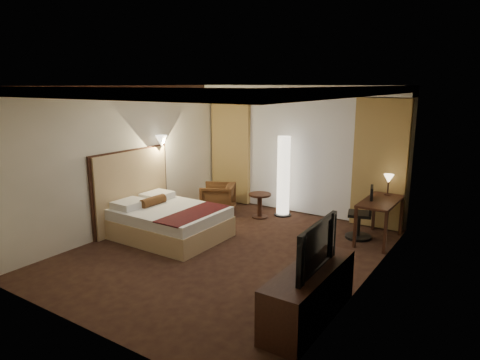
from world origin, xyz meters
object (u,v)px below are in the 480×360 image
Objects in this scene: armchair at (218,197)px; side_table at (260,206)px; dresser at (309,294)px; television at (309,243)px; office_chair at (360,212)px; desk at (379,221)px; bed at (170,223)px; floor_lamp at (283,176)px.

armchair is 0.96m from side_table.
television reaches higher than dresser.
dresser is (0.39, -3.01, -0.17)m from office_chair.
office_chair is 3.07m from television.
armchair is 3.06m from office_chair.
television is (3.41, -2.89, 0.60)m from armchair.
television is at bearing -51.20° from side_table.
office_chair reaches higher than dresser.
desk is (2.45, -0.02, 0.12)m from side_table.
office_chair is 0.91× the size of television.
bed is 2.60m from floor_lamp.
office_chair is at bearing -14.60° from floor_lamp.
dresser is at bearing -99.34° from office_chair.
side_table is 2.13m from office_chair.
floor_lamp reaches higher than desk.
dresser is (0.05, -3.06, -0.05)m from desk.
armchair is 0.65× the size of television.
television reaches higher than desk.
television is at bearing 24.21° from armchair.
bed is 3.41m from office_chair.
dresser is at bearing -57.95° from floor_lamp.
floor_lamp is at bearing 29.79° from television.
armchair is at bearing -168.55° from side_table.
television is at bearing -99.90° from office_chair.
bed is 1.13× the size of dresser.
office_chair is at bearing -171.62° from desk.
side_table is 0.48× the size of television.
desk reaches higher than armchair.
office_chair reaches higher than side_table.
side_table is (0.75, 1.90, -0.02)m from bed.
office_chair is (-0.34, -0.05, 0.11)m from desk.
dresser is 1.54× the size of television.
armchair is at bearing 140.02° from dresser.
desk is 3.06m from dresser.
desk is (3.39, 0.17, 0.03)m from armchair.
bed is at bearing 160.15° from dresser.
desk is at bearing 30.42° from bed.
bed is 1.74× the size of television.
desk reaches higher than side_table.
bed is at bearing -115.23° from floor_lamp.
office_chair is at bearing 97.37° from dresser.
television is (0.02, -3.06, 0.57)m from desk.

